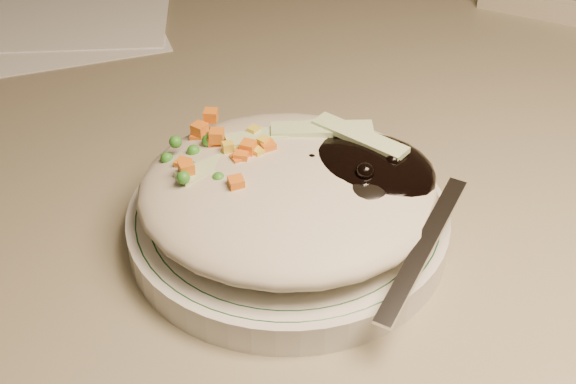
{
  "coord_description": "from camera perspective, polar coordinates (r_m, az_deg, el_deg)",
  "views": [
    {
      "loc": [
        -0.02,
        0.77,
        1.1
      ],
      "look_at": [
        -0.05,
        1.17,
        0.78
      ],
      "focal_mm": 50.0,
      "sensor_mm": 36.0,
      "label": 1
    }
  ],
  "objects": [
    {
      "name": "plate_rim",
      "position": [
        0.53,
        0.0,
        -1.37
      ],
      "size": [
        0.2,
        0.2,
        0.0
      ],
      "color": "#144723",
      "rests_on": "plate"
    },
    {
      "name": "meal",
      "position": [
        0.51,
        0.47,
        0.42
      ],
      "size": [
        0.21,
        0.19,
        0.05
      ],
      "color": "#BEB39A",
      "rests_on": "plate"
    },
    {
      "name": "papers",
      "position": [
        0.87,
        -19.1,
        11.85
      ],
      "size": [
        0.36,
        0.33,
        0.0
      ],
      "color": "white",
      "rests_on": "desk"
    },
    {
      "name": "plate",
      "position": [
        0.53,
        -0.0,
        -2.2
      ],
      "size": [
        0.21,
        0.21,
        0.02
      ],
      "primitive_type": "cylinder",
      "color": "silver",
      "rests_on": "desk"
    },
    {
      "name": "desk",
      "position": [
        0.83,
        4.09,
        -4.26
      ],
      "size": [
        1.4,
        0.7,
        0.74
      ],
      "color": "#7F765C",
      "rests_on": "ground"
    }
  ]
}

